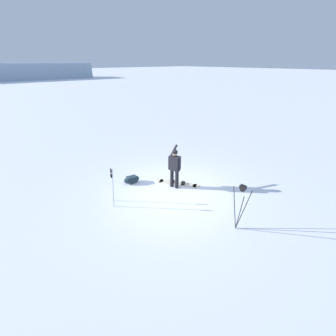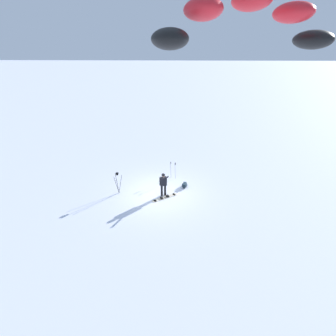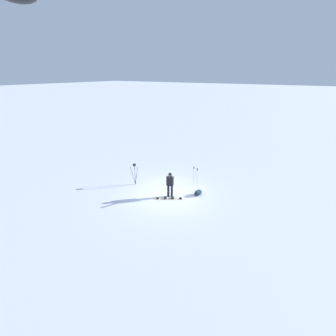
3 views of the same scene
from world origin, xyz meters
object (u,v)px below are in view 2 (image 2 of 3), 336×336
(gear_bag_large, at_px, (185,185))
(ski_poles, at_px, (173,168))
(snowboard, at_px, (165,197))
(camera_tripod, at_px, (118,179))
(traction_kite, at_px, (249,21))
(snowboarder, at_px, (163,182))

(gear_bag_large, relative_size, ski_poles, 0.55)
(snowboard, distance_m, camera_tripod, 3.21)
(traction_kite, relative_size, camera_tripod, 3.07)
(camera_tripod, xyz_separation_m, ski_poles, (-2.10, 3.47, -0.22))
(traction_kite, distance_m, gear_bag_large, 12.04)
(snowboarder, distance_m, snowboard, 0.97)
(snowboarder, height_order, camera_tripod, snowboarder)
(traction_kite, xyz_separation_m, ski_poles, (-9.18, -1.78, -8.29))
(camera_tripod, bearing_deg, gear_bag_large, 101.87)
(traction_kite, height_order, ski_poles, traction_kite)
(camera_tripod, bearing_deg, snowboard, 81.23)
(snowboarder, xyz_separation_m, camera_tripod, (-0.20, -2.91, 0.09))
(traction_kite, height_order, camera_tripod, traction_kite)
(traction_kite, bearing_deg, snowboarder, -161.27)
(traction_kite, bearing_deg, gear_bag_large, -173.08)
(snowboarder, height_order, snowboard, snowboarder)
(snowboard, bearing_deg, gear_bag_large, 136.89)
(gear_bag_large, bearing_deg, camera_tripod, -78.13)
(traction_kite, distance_m, camera_tripod, 11.95)
(snowboard, height_order, ski_poles, ski_poles)
(snowboard, distance_m, gear_bag_large, 1.87)
(camera_tripod, bearing_deg, snowboarder, 86.09)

